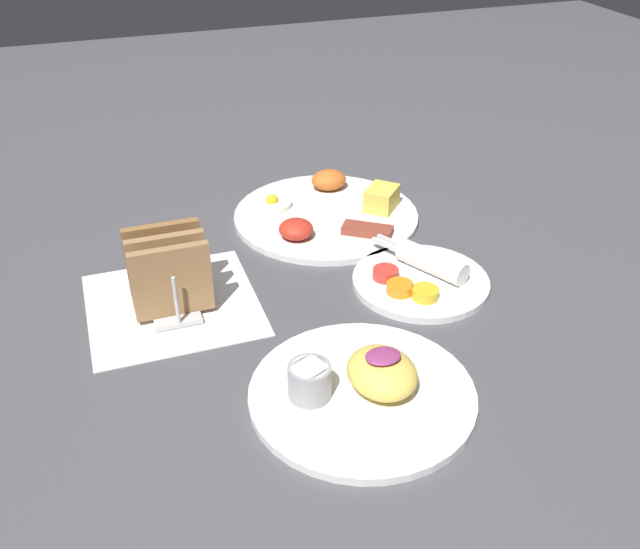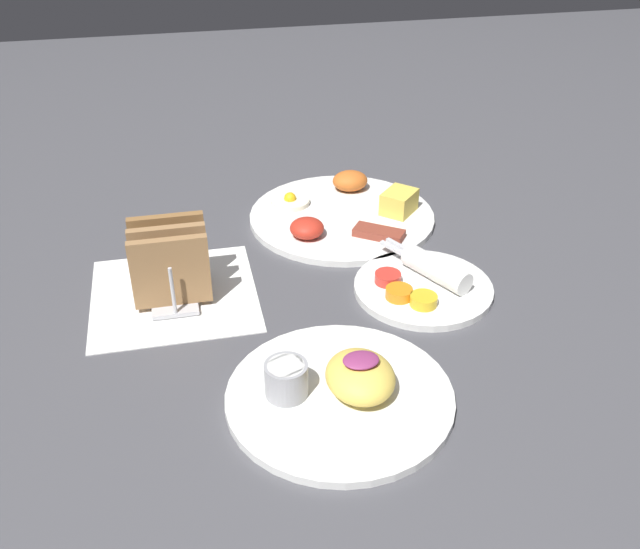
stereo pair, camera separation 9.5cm
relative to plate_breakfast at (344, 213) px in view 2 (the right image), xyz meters
name	(u,v)px [view 2 (the right image)]	position (x,y,z in m)	size (l,w,h in m)	color
ground_plane	(334,295)	(-0.07, -0.21, -0.01)	(3.00, 3.00, 0.00)	#47474C
napkin_flat	(174,294)	(-0.28, -0.17, -0.01)	(0.22, 0.22, 0.00)	white
plate_breakfast	(344,213)	(0.00, 0.00, 0.00)	(0.30, 0.30, 0.05)	white
plate_condiments	(424,284)	(0.06, -0.23, 0.00)	(0.19, 0.20, 0.04)	white
plate_foreground	(340,389)	(-0.11, -0.42, 0.00)	(0.25, 0.25, 0.06)	white
toast_rack	(170,263)	(-0.28, -0.17, 0.04)	(0.10, 0.12, 0.10)	#B7B7BC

